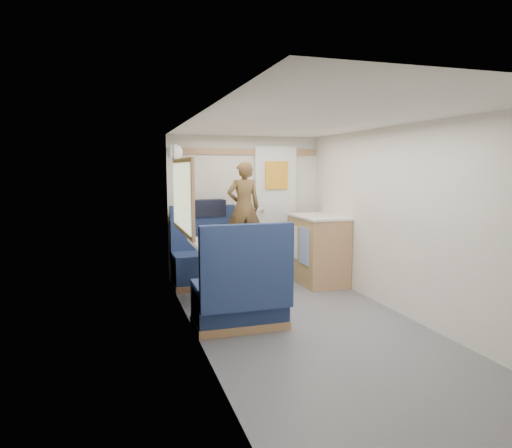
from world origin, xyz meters
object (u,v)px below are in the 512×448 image
object	(u,v)px
dinette_table	(221,255)
pepper_grinder	(216,237)
orange_fruit	(239,240)
tumbler_right	(219,235)
galley_counter	(318,249)
tray	(235,244)
bench_near	(241,298)
beer_glass	(238,237)
bench_far	(206,263)
wine_glass	(222,231)
cheese_block	(228,243)
person	(244,207)
bread_loaf	(230,235)
dome_light	(175,152)
tumbler_left	(210,241)
duffel_bag	(207,208)

from	to	relation	value
dinette_table	pepper_grinder	bearing A→B (deg)	113.60
orange_fruit	tumbler_right	xyz separation A→B (m)	(-0.14, 0.35, 0.01)
galley_counter	tray	bearing A→B (deg)	-150.29
bench_near	beer_glass	world-z (taller)	bench_near
bench_far	wine_glass	xyz separation A→B (m)	(0.02, -0.82, 0.54)
tray	cheese_block	distance (m)	0.17
dinette_table	tumbler_right	size ratio (longest dim) A/B	7.55
orange_fruit	pepper_grinder	size ratio (longest dim) A/B	0.72
person	bread_loaf	size ratio (longest dim) A/B	5.19
bench_far	dome_light	xyz separation A→B (m)	(-0.39, -0.01, 1.45)
tray	orange_fruit	size ratio (longest dim) A/B	4.60
dome_light	tumbler_right	xyz separation A→B (m)	(0.39, -0.76, -0.97)
bench_near	wine_glass	world-z (taller)	bench_near
tray	tumbler_left	world-z (taller)	tumbler_left
dome_light	tumbler_right	size ratio (longest dim) A/B	1.64
bench_far	tumbler_right	size ratio (longest dim) A/B	8.62
wine_glass	tumbler_left	world-z (taller)	wine_glass
bench_far	orange_fruit	size ratio (longest dim) A/B	15.71
tumbler_left	bread_loaf	world-z (taller)	tumbler_left
bread_loaf	orange_fruit	bearing A→B (deg)	-90.31
dome_light	cheese_block	bearing A→B (deg)	-71.98
tumbler_right	galley_counter	bearing A→B (deg)	17.31
tray	bench_far	bearing A→B (deg)	95.81
tumbler_left	orange_fruit	bearing A→B (deg)	-0.51
dome_light	beer_glass	xyz separation A→B (m)	(0.58, -0.90, -0.98)
galley_counter	person	world-z (taller)	person
beer_glass	duffel_bag	bearing A→B (deg)	95.87
bench_near	wine_glass	distance (m)	1.06
bread_loaf	person	bearing A→B (deg)	58.72
bench_near	orange_fruit	world-z (taller)	bench_near
orange_fruit	cheese_block	bearing A→B (deg)	-149.10
cheese_block	tray	bearing A→B (deg)	47.20
cheese_block	beer_glass	size ratio (longest dim) A/B	0.96
tray	tumbler_left	distance (m)	0.29
bench_near	person	distance (m)	1.78
orange_fruit	pepper_grinder	distance (m)	0.39
galley_counter	pepper_grinder	size ratio (longest dim) A/B	9.89
orange_fruit	bread_loaf	distance (m)	0.41
bench_far	bread_loaf	xyz separation A→B (m)	(0.15, -0.71, 0.47)
person	pepper_grinder	xyz separation A→B (m)	(-0.51, -0.60, -0.28)
pepper_grinder	tumbler_left	bearing A→B (deg)	-112.15
beer_glass	person	bearing A→B (deg)	69.63
bench_near	pepper_grinder	bearing A→B (deg)	92.22
dinette_table	tumbler_left	size ratio (longest dim) A/B	8.13
dinette_table	dome_light	distance (m)	1.51
tray	cheese_block	xyz separation A→B (m)	(-0.11, -0.12, 0.03)
dome_light	pepper_grinder	distance (m)	1.30
cheese_block	tumbler_right	world-z (taller)	tumbler_right
bench_near	orange_fruit	bearing A→B (deg)	76.54
dinette_table	dome_light	size ratio (longest dim) A/B	4.60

